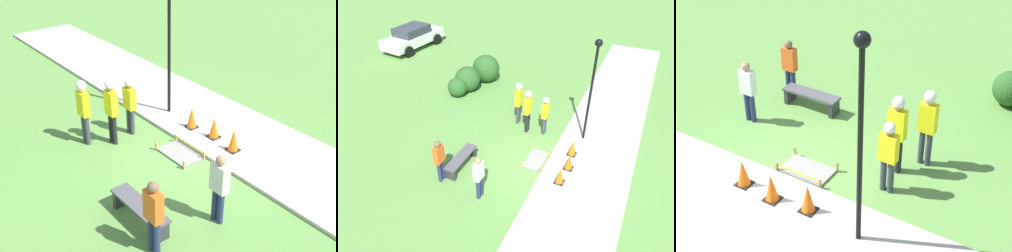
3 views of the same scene
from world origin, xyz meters
The scene contains 17 objects.
ground_plane centered at (0.00, 0.00, 0.00)m, with size 60.00×60.00×0.00m, color #5B8E42.
sidewalk centered at (0.00, -1.53, 0.05)m, with size 28.00×3.06×0.10m.
wet_concrete_patch centered at (0.41, 0.45, 0.04)m, with size 1.24×0.76×0.26m.
traffic_cone_near_patch centered at (-0.43, -0.75, 0.41)m, with size 0.34×0.34×0.64m.
traffic_cone_far_patch centered at (0.41, -0.83, 0.42)m, with size 0.34×0.34×0.64m.
traffic_cone_sidewalk_edge centered at (1.26, -0.72, 0.42)m, with size 0.34×0.34×0.65m.
park_bench centered at (-1.11, 2.86, 0.34)m, with size 1.66×0.44×0.49m.
worker_supervisor centered at (2.28, 0.80, 1.04)m, with size 0.40×0.25×1.76m.
worker_assistant centered at (2.58, 2.13, 1.19)m, with size 0.40×0.28×1.94m.
worker_trainee centered at (2.12, 1.52, 1.20)m, with size 0.40×0.28×1.97m.
bystander_in_orange_shirt centered at (-2.00, 3.14, 0.97)m, with size 0.40×0.23×1.72m.
bystander_in_gray_shirt centered at (-2.13, 1.51, 0.96)m, with size 0.40×0.22×1.70m.
lamppost_near centered at (2.52, -0.86, 2.85)m, with size 0.28×0.28×4.26m.
parked_car_white centered at (7.87, 12.17, 0.77)m, with size 4.48×2.31×1.47m.
shrub_rounded_near centered at (3.48, 5.90, 0.49)m, with size 0.98×0.98×0.98m.
shrub_rounded_mid centered at (5.60, 5.39, 0.74)m, with size 1.48×1.48×1.48m.
shrub_rounded_far centered at (4.22, 5.74, 0.65)m, with size 1.31×1.31×1.31m.
Camera 2 is at (-8.82, -2.63, 8.33)m, focal length 35.00 mm.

